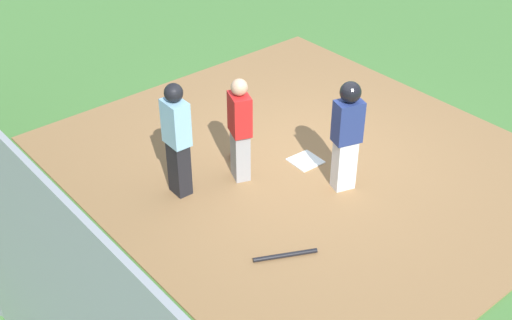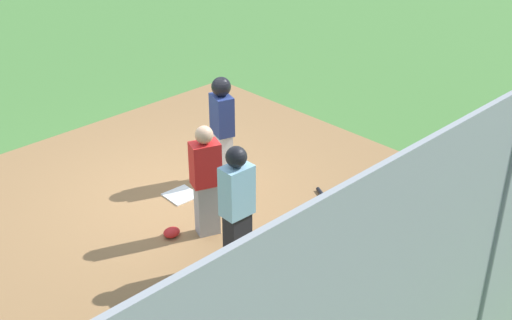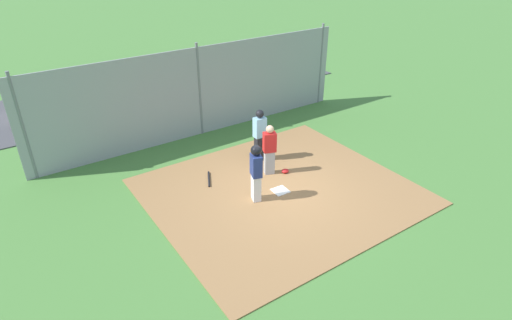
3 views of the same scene
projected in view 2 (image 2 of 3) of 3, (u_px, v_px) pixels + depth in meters
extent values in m
plane|color=#477A38|center=(181.00, 197.00, 10.07)|extent=(140.00, 140.00, 0.00)
cube|color=olive|center=(181.00, 197.00, 10.06)|extent=(7.20, 6.40, 0.03)
cube|color=white|center=(181.00, 195.00, 10.05)|extent=(0.46, 0.46, 0.02)
cube|color=#9E9EA3|center=(207.00, 208.00, 9.02)|extent=(0.36, 0.31, 0.77)
cube|color=red|center=(205.00, 164.00, 8.70)|extent=(0.45, 0.38, 0.61)
sphere|color=tan|center=(204.00, 135.00, 8.50)|extent=(0.24, 0.24, 0.24)
cube|color=black|center=(238.00, 242.00, 8.28)|extent=(0.31, 0.23, 0.83)
cube|color=#8CC1E0|center=(237.00, 191.00, 7.93)|extent=(0.39, 0.27, 0.66)
sphere|color=black|center=(236.00, 157.00, 7.71)|extent=(0.26, 0.26, 0.26)
cube|color=silver|center=(223.00, 156.00, 10.34)|extent=(0.30, 0.35, 0.79)
cube|color=navy|center=(222.00, 115.00, 10.01)|extent=(0.36, 0.44, 0.62)
sphere|color=tan|center=(221.00, 88.00, 9.81)|extent=(0.25, 0.25, 0.25)
sphere|color=black|center=(221.00, 87.00, 9.80)|extent=(0.30, 0.30, 0.30)
cylinder|color=black|center=(328.00, 202.00, 9.83)|extent=(0.44, 0.77, 0.06)
ellipsoid|color=red|center=(172.00, 232.00, 9.08)|extent=(0.24, 0.20, 0.12)
cube|color=#93999E|center=(492.00, 244.00, 6.24)|extent=(12.00, 0.05, 3.20)
cylinder|color=slate|center=(493.00, 238.00, 6.21)|extent=(0.10, 0.10, 3.35)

